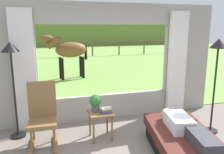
{
  "coord_description": "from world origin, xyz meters",
  "views": [
    {
      "loc": [
        -1.29,
        -2.57,
        2.05
      ],
      "look_at": [
        0.0,
        1.8,
        1.05
      ],
      "focal_mm": 36.77,
      "sensor_mm": 36.0,
      "label": 1
    }
  ],
  "objects_px": {
    "potted_plant": "(95,102)",
    "recliner_sofa": "(183,144)",
    "side_table": "(101,117)",
    "book_stack": "(106,110)",
    "pasture_tree": "(15,47)",
    "rocking_chair": "(43,115)",
    "floor_lamp_right": "(217,58)",
    "floor_lamp_left": "(11,61)",
    "horse": "(69,50)",
    "reclining_person": "(186,127)"
  },
  "relations": [
    {
      "from": "pasture_tree",
      "to": "potted_plant",
      "type": "bearing_deg",
      "value": -72.11
    },
    {
      "from": "book_stack",
      "to": "floor_lamp_right",
      "type": "distance_m",
      "value": 2.29
    },
    {
      "from": "side_table",
      "to": "book_stack",
      "type": "distance_m",
      "value": 0.18
    },
    {
      "from": "book_stack",
      "to": "floor_lamp_left",
      "type": "distance_m",
      "value": 1.91
    },
    {
      "from": "potted_plant",
      "to": "floor_lamp_right",
      "type": "xyz_separation_m",
      "value": [
        2.26,
        -0.39,
        0.78
      ]
    },
    {
      "from": "rocking_chair",
      "to": "pasture_tree",
      "type": "xyz_separation_m",
      "value": [
        -1.06,
        6.14,
        0.72
      ]
    },
    {
      "from": "side_table",
      "to": "floor_lamp_left",
      "type": "xyz_separation_m",
      "value": [
        -1.5,
        0.52,
        1.02
      ]
    },
    {
      "from": "reclining_person",
      "to": "horse",
      "type": "xyz_separation_m",
      "value": [
        -1.1,
        6.23,
        0.63
      ]
    },
    {
      "from": "recliner_sofa",
      "to": "pasture_tree",
      "type": "bearing_deg",
      "value": 125.5
    },
    {
      "from": "book_stack",
      "to": "rocking_chair",
      "type": "bearing_deg",
      "value": 171.61
    },
    {
      "from": "side_table",
      "to": "book_stack",
      "type": "height_order",
      "value": "book_stack"
    },
    {
      "from": "recliner_sofa",
      "to": "potted_plant",
      "type": "relative_size",
      "value": 5.77
    },
    {
      "from": "reclining_person",
      "to": "horse",
      "type": "height_order",
      "value": "horse"
    },
    {
      "from": "horse",
      "to": "potted_plant",
      "type": "bearing_deg",
      "value": 169.34
    },
    {
      "from": "reclining_person",
      "to": "floor_lamp_left",
      "type": "distance_m",
      "value": 3.16
    },
    {
      "from": "side_table",
      "to": "floor_lamp_right",
      "type": "xyz_separation_m",
      "value": [
        2.18,
        -0.33,
        1.06
      ]
    },
    {
      "from": "pasture_tree",
      "to": "floor_lamp_left",
      "type": "bearing_deg",
      "value": -84.22
    },
    {
      "from": "recliner_sofa",
      "to": "book_stack",
      "type": "distance_m",
      "value": 1.41
    },
    {
      "from": "side_table",
      "to": "floor_lamp_left",
      "type": "relative_size",
      "value": 0.29
    },
    {
      "from": "floor_lamp_right",
      "to": "reclining_person",
      "type": "bearing_deg",
      "value": -147.18
    },
    {
      "from": "recliner_sofa",
      "to": "book_stack",
      "type": "xyz_separation_m",
      "value": [
        -1.02,
        0.91,
        0.35
      ]
    },
    {
      "from": "book_stack",
      "to": "pasture_tree",
      "type": "bearing_deg",
      "value": 108.97
    },
    {
      "from": "floor_lamp_right",
      "to": "rocking_chair",
      "type": "bearing_deg",
      "value": 172.35
    },
    {
      "from": "potted_plant",
      "to": "pasture_tree",
      "type": "relative_size",
      "value": 0.13
    },
    {
      "from": "floor_lamp_left",
      "to": "pasture_tree",
      "type": "relative_size",
      "value": 0.71
    },
    {
      "from": "potted_plant",
      "to": "book_stack",
      "type": "height_order",
      "value": "potted_plant"
    },
    {
      "from": "rocking_chair",
      "to": "floor_lamp_right",
      "type": "distance_m",
      "value": 3.36
    },
    {
      "from": "rocking_chair",
      "to": "book_stack",
      "type": "bearing_deg",
      "value": -5.23
    },
    {
      "from": "book_stack",
      "to": "floor_lamp_left",
      "type": "height_order",
      "value": "floor_lamp_left"
    },
    {
      "from": "floor_lamp_left",
      "to": "floor_lamp_right",
      "type": "relative_size",
      "value": 0.98
    },
    {
      "from": "recliner_sofa",
      "to": "floor_lamp_left",
      "type": "relative_size",
      "value": 1.03
    },
    {
      "from": "floor_lamp_left",
      "to": "horse",
      "type": "height_order",
      "value": "floor_lamp_left"
    },
    {
      "from": "potted_plant",
      "to": "pasture_tree",
      "type": "bearing_deg",
      "value": 107.89
    },
    {
      "from": "rocking_chair",
      "to": "book_stack",
      "type": "distance_m",
      "value": 1.12
    },
    {
      "from": "floor_lamp_right",
      "to": "horse",
      "type": "xyz_separation_m",
      "value": [
        -2.17,
        5.54,
        -0.33
      ]
    },
    {
      "from": "recliner_sofa",
      "to": "pasture_tree",
      "type": "height_order",
      "value": "pasture_tree"
    },
    {
      "from": "horse",
      "to": "pasture_tree",
      "type": "relative_size",
      "value": 0.72
    },
    {
      "from": "side_table",
      "to": "floor_lamp_left",
      "type": "height_order",
      "value": "floor_lamp_left"
    },
    {
      "from": "potted_plant",
      "to": "recliner_sofa",
      "type": "bearing_deg",
      "value": -40.86
    },
    {
      "from": "recliner_sofa",
      "to": "potted_plant",
      "type": "bearing_deg",
      "value": 150.81
    },
    {
      "from": "recliner_sofa",
      "to": "floor_lamp_left",
      "type": "bearing_deg",
      "value": 161.91
    },
    {
      "from": "side_table",
      "to": "floor_lamp_right",
      "type": "relative_size",
      "value": 0.28
    },
    {
      "from": "reclining_person",
      "to": "potted_plant",
      "type": "relative_size",
      "value": 4.47
    },
    {
      "from": "rocking_chair",
      "to": "floor_lamp_right",
      "type": "xyz_separation_m",
      "value": [
        3.2,
        -0.43,
        0.94
      ]
    },
    {
      "from": "recliner_sofa",
      "to": "floor_lamp_right",
      "type": "xyz_separation_m",
      "value": [
        1.07,
        0.64,
        1.27
      ]
    },
    {
      "from": "potted_plant",
      "to": "floor_lamp_right",
      "type": "height_order",
      "value": "floor_lamp_right"
    },
    {
      "from": "rocking_chair",
      "to": "floor_lamp_left",
      "type": "xyz_separation_m",
      "value": [
        -0.48,
        0.42,
        0.9
      ]
    },
    {
      "from": "reclining_person",
      "to": "floor_lamp_left",
      "type": "relative_size",
      "value": 0.8
    },
    {
      "from": "pasture_tree",
      "to": "rocking_chair",
      "type": "bearing_deg",
      "value": -80.24
    },
    {
      "from": "floor_lamp_left",
      "to": "floor_lamp_right",
      "type": "bearing_deg",
      "value": -13.02
    }
  ]
}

